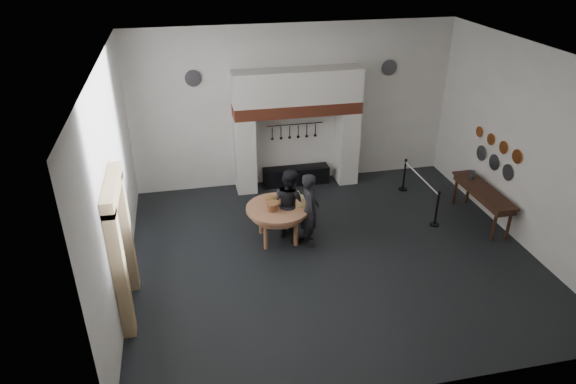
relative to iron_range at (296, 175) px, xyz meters
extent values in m
cube|color=black|center=(0.00, -3.72, -0.25)|extent=(9.00, 8.00, 0.02)
cube|color=silver|center=(0.00, -3.72, 4.25)|extent=(9.00, 8.00, 0.02)
cube|color=white|center=(0.00, 0.28, 2.00)|extent=(9.00, 0.02, 4.50)
cube|color=white|center=(0.00, -7.72, 2.00)|extent=(9.00, 0.02, 4.50)
cube|color=white|center=(-4.50, -3.72, 2.00)|extent=(0.02, 8.00, 4.50)
cube|color=white|center=(4.50, -3.72, 2.00)|extent=(0.02, 8.00, 4.50)
cube|color=silver|center=(-1.48, -0.07, 0.82)|extent=(0.55, 0.70, 2.15)
cube|color=silver|center=(1.48, -0.07, 0.82)|extent=(0.55, 0.70, 2.15)
cube|color=#9E442B|center=(0.00, -0.07, 2.06)|extent=(3.50, 0.72, 0.32)
cube|color=silver|center=(0.00, -0.07, 2.67)|extent=(3.50, 0.70, 0.90)
cube|color=black|center=(0.00, 0.00, 0.00)|extent=(1.90, 0.45, 0.50)
cylinder|color=black|center=(0.00, 0.20, 1.50)|extent=(1.60, 0.02, 0.02)
cube|color=black|center=(-4.47, -4.72, 1.00)|extent=(0.04, 1.10, 2.50)
cube|color=tan|center=(-4.38, -5.42, 1.05)|extent=(0.22, 0.30, 2.60)
cube|color=tan|center=(-4.38, -4.02, 1.05)|extent=(0.22, 0.30, 2.60)
cube|color=tan|center=(-4.38, -4.72, 2.40)|extent=(0.22, 1.70, 0.30)
cube|color=gold|center=(-4.45, -2.92, 1.35)|extent=(0.05, 0.34, 0.44)
cylinder|color=tan|center=(-1.08, -2.84, 0.59)|extent=(1.89, 1.89, 0.07)
ellipsoid|color=orange|center=(-0.88, -2.74, 0.78)|extent=(0.36, 0.36, 0.31)
cube|color=#FFE298|center=(-0.58, -2.89, 0.74)|extent=(0.22, 0.22, 0.24)
cube|color=#F7F593|center=(-0.60, -2.59, 0.72)|extent=(0.18, 0.18, 0.20)
cone|color=brown|center=(-1.23, -2.99, 0.73)|extent=(0.40, 0.40, 0.22)
ellipsoid|color=#9F6C38|center=(-1.18, -2.49, 0.69)|extent=(0.31, 0.18, 0.13)
imported|color=black|center=(-0.39, -3.16, 0.65)|extent=(0.49, 0.69, 1.80)
imported|color=black|center=(-0.79, -2.76, 0.64)|extent=(1.03, 1.09, 1.77)
cube|color=#3B2115|center=(4.10, -3.04, 0.62)|extent=(0.55, 2.20, 0.06)
cylinder|color=#454549|center=(4.10, -2.44, 0.76)|extent=(0.12, 0.12, 0.22)
cylinder|color=#C6662D|center=(4.46, -3.52, 1.70)|extent=(0.03, 0.34, 0.34)
cylinder|color=#C6662D|center=(4.46, -2.97, 1.70)|extent=(0.03, 0.32, 0.32)
cylinder|color=#C6662D|center=(4.46, -2.42, 1.70)|extent=(0.03, 0.30, 0.30)
cylinder|color=#C6662D|center=(4.46, -1.87, 1.70)|extent=(0.03, 0.28, 0.28)
cylinder|color=#4C4C51|center=(4.46, -3.32, 1.20)|extent=(0.03, 0.40, 0.40)
cylinder|color=#4C4C51|center=(4.46, -2.72, 1.20)|extent=(0.03, 0.40, 0.40)
cylinder|color=#4C4C51|center=(4.46, -2.12, 1.20)|extent=(0.03, 0.40, 0.40)
cylinder|color=#4C4C51|center=(-2.70, 0.24, 2.95)|extent=(0.44, 0.03, 0.44)
cylinder|color=#4C4C51|center=(2.70, 0.24, 2.95)|extent=(0.44, 0.03, 0.44)
cylinder|color=black|center=(2.90, -3.03, 0.20)|extent=(0.05, 0.05, 0.90)
cylinder|color=black|center=(2.90, -1.03, 0.20)|extent=(0.05, 0.05, 0.90)
cylinder|color=silver|center=(2.90, -2.03, 0.60)|extent=(0.04, 2.00, 0.04)
camera|label=1|loc=(-3.02, -13.12, 6.47)|focal=32.00mm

